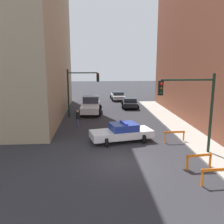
% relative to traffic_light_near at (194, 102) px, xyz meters
% --- Properties ---
extents(ground_plane, '(120.00, 120.00, 0.00)m').
position_rel_traffic_light_near_xyz_m(ground_plane, '(-4.73, -1.19, -3.53)').
color(ground_plane, '#2D2D33').
extents(sidewalk_right, '(2.40, 44.00, 0.12)m').
position_rel_traffic_light_near_xyz_m(sidewalk_right, '(1.47, -1.19, -3.47)').
color(sidewalk_right, '#B2ADA3').
rests_on(sidewalk_right, ground_plane).
extents(traffic_light_near, '(3.64, 0.35, 5.20)m').
position_rel_traffic_light_near_xyz_m(traffic_light_near, '(0.00, 0.00, 0.00)').
color(traffic_light_near, black).
rests_on(traffic_light_near, sidewalk_right).
extents(traffic_light_far, '(3.44, 0.35, 5.20)m').
position_rel_traffic_light_near_xyz_m(traffic_light_far, '(-8.03, 11.64, -0.13)').
color(traffic_light_far, black).
rests_on(traffic_light_far, ground_plane).
extents(police_car, '(4.99, 2.99, 1.52)m').
position_rel_traffic_light_near_xyz_m(police_car, '(-4.29, 2.99, -2.81)').
color(police_car, white).
rests_on(police_car, ground_plane).
extents(white_truck, '(2.78, 5.47, 1.90)m').
position_rel_traffic_light_near_xyz_m(white_truck, '(-6.79, 13.67, -2.62)').
color(white_truck, silver).
rests_on(white_truck, ground_plane).
extents(parked_car_near, '(2.54, 4.45, 1.31)m').
position_rel_traffic_light_near_xyz_m(parked_car_near, '(-1.66, 16.77, -2.86)').
color(parked_car_near, black).
rests_on(parked_car_near, ground_plane).
extents(parked_car_mid, '(2.34, 4.34, 1.31)m').
position_rel_traffic_light_near_xyz_m(parked_car_mid, '(-2.65, 23.21, -2.86)').
color(parked_car_mid, silver).
rests_on(parked_car_mid, ground_plane).
extents(pedestrian_crossing, '(0.50, 0.50, 1.66)m').
position_rel_traffic_light_near_xyz_m(pedestrian_crossing, '(-7.89, 7.25, -2.67)').
color(pedestrian_crossing, '#474C66').
rests_on(pedestrian_crossing, ground_plane).
extents(barrier_mid, '(1.60, 0.24, 0.90)m').
position_rel_traffic_light_near_xyz_m(barrier_mid, '(-0.41, -4.21, -2.91)').
color(barrier_mid, orange).
rests_on(barrier_mid, ground_plane).
extents(barrier_back, '(1.59, 0.37, 0.90)m').
position_rel_traffic_light_near_xyz_m(barrier_back, '(-0.47, -2.31, -2.91)').
color(barrier_back, orange).
rests_on(barrier_back, ground_plane).
extents(barrier_corner, '(1.60, 0.22, 0.90)m').
position_rel_traffic_light_near_xyz_m(barrier_corner, '(-0.37, 2.38, -2.91)').
color(barrier_corner, orange).
rests_on(barrier_corner, ground_plane).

